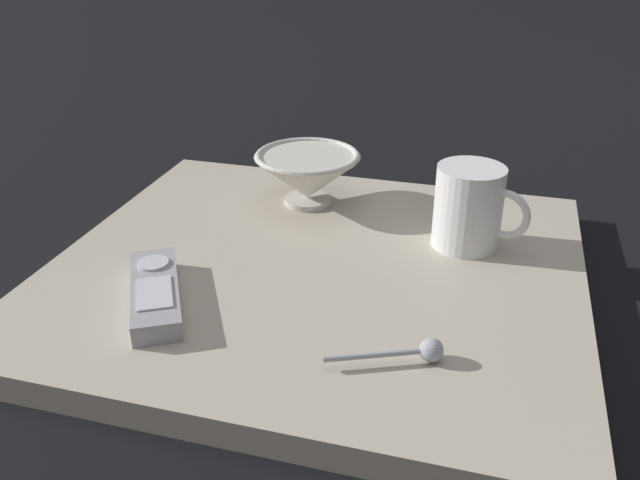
# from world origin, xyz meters

# --- Properties ---
(ground_plane) EXTENTS (6.00, 6.00, 0.00)m
(ground_plane) POSITION_xyz_m (0.00, 0.00, 0.00)
(ground_plane) COLOR black
(table) EXTENTS (0.62, 0.56, 0.03)m
(table) POSITION_xyz_m (0.00, 0.00, 0.02)
(table) COLOR #B7AD99
(table) RESTS_ON ground
(cereal_bowl) EXTENTS (0.15, 0.15, 0.07)m
(cereal_bowl) POSITION_xyz_m (-0.06, 0.17, 0.07)
(cereal_bowl) COLOR beige
(cereal_bowl) RESTS_ON table
(coffee_mug) EXTENTS (0.12, 0.08, 0.10)m
(coffee_mug) POSITION_xyz_m (0.17, 0.10, 0.08)
(coffee_mug) COLOR white
(coffee_mug) RESTS_ON table
(teaspoon) EXTENTS (0.11, 0.06, 0.02)m
(teaspoon) POSITION_xyz_m (0.14, -0.15, 0.04)
(teaspoon) COLOR #A3A5B2
(teaspoon) RESTS_ON table
(tv_remote_near) EXTENTS (0.12, 0.16, 0.03)m
(tv_remote_near) POSITION_xyz_m (-0.14, -0.13, 0.04)
(tv_remote_near) COLOR #9E9EA3
(tv_remote_near) RESTS_ON table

